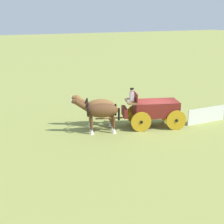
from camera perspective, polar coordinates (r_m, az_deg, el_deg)
name	(u,v)px	position (r m, az deg, el deg)	size (l,w,h in m)	color
ground_plane	(155,126)	(21.39, 7.90, -2.61)	(220.00, 220.00, 0.00)	olive
show_wagon	(154,109)	(20.96, 7.67, 0.52)	(5.92, 2.87, 2.80)	maroon
draft_horse_near	(100,111)	(19.65, -2.21, 0.10)	(3.00, 1.51, 2.30)	brown
draft_horse_off	(98,107)	(20.91, -2.54, 0.95)	(2.95, 1.53, 2.21)	brown
sponsor_banner	(206,115)	(22.73, 16.97, -0.54)	(3.20, 0.06, 1.10)	silver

